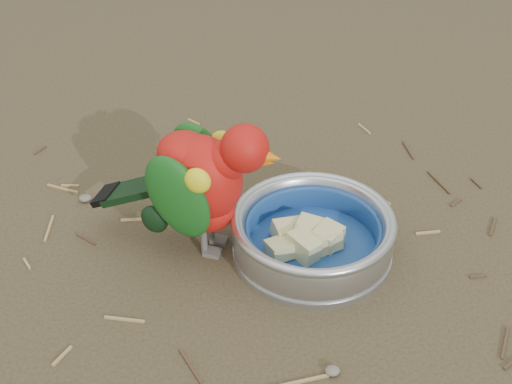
{
  "coord_description": "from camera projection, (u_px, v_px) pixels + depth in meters",
  "views": [
    {
      "loc": [
        -0.15,
        -0.63,
        0.61
      ],
      "look_at": [
        -0.05,
        0.1,
        0.08
      ],
      "focal_mm": 50.0,
      "sensor_mm": 36.0,
      "label": 1
    }
  ],
  "objects": [
    {
      "name": "ground_debris",
      "position": [
        296.0,
        286.0,
        0.88
      ],
      "size": [
        0.9,
        0.8,
        0.01
      ],
      "primitive_type": null,
      "color": "tan",
      "rests_on": "ground"
    },
    {
      "name": "fruit_wedges",
      "position": [
        313.0,
        236.0,
        0.91
      ],
      "size": [
        0.12,
        0.12,
        0.03
      ],
      "primitive_type": null,
      "color": "#D7CE89",
      "rests_on": "food_bowl"
    },
    {
      "name": "ground",
      "position": [
        308.0,
        287.0,
        0.88
      ],
      "size": [
        60.0,
        60.0,
        0.0
      ],
      "primitive_type": "plane",
      "color": "#463926"
    },
    {
      "name": "lory_parrot",
      "position": [
        202.0,
        189.0,
        0.89
      ],
      "size": [
        0.25,
        0.2,
        0.19
      ],
      "primitive_type": null,
      "rotation": [
        0.0,
        0.0,
        -2.0
      ],
      "color": "#B8130E",
      "rests_on": "ground"
    },
    {
      "name": "bowl_wall",
      "position": [
        313.0,
        232.0,
        0.91
      ],
      "size": [
        0.21,
        0.21,
        0.04
      ],
      "primitive_type": null,
      "color": "#B2B2BA",
      "rests_on": "food_bowl"
    },
    {
      "name": "food_bowl",
      "position": [
        312.0,
        250.0,
        0.93
      ],
      "size": [
        0.21,
        0.21,
        0.02
      ],
      "primitive_type": "cylinder",
      "color": "#B2B2BA",
      "rests_on": "ground"
    }
  ]
}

